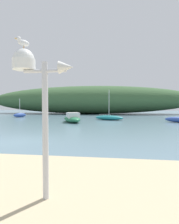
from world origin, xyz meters
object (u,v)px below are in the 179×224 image
(sailboat_west_reach, at_px, (109,118))
(seagull_on_radar, at_px, (23,42))
(mast_structure, at_px, (33,78))
(motorboat_near_shore, at_px, (72,118))
(sailboat_outer_mooring, at_px, (20,115))

(sailboat_west_reach, bearing_deg, seagull_on_radar, -92.84)
(seagull_on_radar, bearing_deg, mast_structure, 3.19)
(mast_structure, xyz_separation_m, seagull_on_radar, (-0.21, -0.01, 0.71))
(motorboat_near_shore, bearing_deg, seagull_on_radar, -79.82)
(seagull_on_radar, height_order, motorboat_near_shore, seagull_on_radar)
(mast_structure, xyz_separation_m, motorboat_near_shore, (-3.43, 17.92, -2.17))
(sailboat_outer_mooring, bearing_deg, sailboat_west_reach, -14.19)
(mast_structure, distance_m, sailboat_outer_mooring, 29.57)
(mast_structure, bearing_deg, sailboat_outer_mooring, 119.34)
(seagull_on_radar, distance_m, sailboat_outer_mooring, 29.54)
(mast_structure, distance_m, seagull_on_radar, 0.74)
(motorboat_near_shore, relative_size, sailboat_outer_mooring, 1.45)
(motorboat_near_shore, height_order, sailboat_outer_mooring, sailboat_outer_mooring)
(mast_structure, bearing_deg, seagull_on_radar, -176.81)
(seagull_on_radar, bearing_deg, sailboat_outer_mooring, 118.97)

